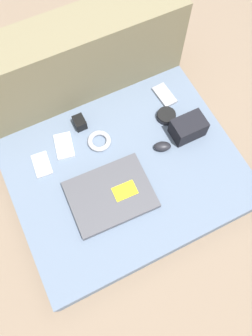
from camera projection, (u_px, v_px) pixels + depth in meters
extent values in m
plane|color=#7A6651|center=(126.00, 180.00, 1.43)|extent=(8.00, 8.00, 0.00)
cube|color=slate|center=(126.00, 175.00, 1.38)|extent=(0.91, 0.72, 0.12)
cube|color=#756B4C|center=(77.00, 69.00, 1.38)|extent=(0.91, 0.20, 0.46)
cube|color=#47474C|center=(110.00, 195.00, 1.27)|extent=(0.33, 0.25, 0.03)
cube|color=yellow|center=(125.00, 191.00, 1.26)|extent=(0.09, 0.06, 0.00)
ellipsoid|color=black|center=(162.00, 146.00, 1.34)|extent=(0.08, 0.07, 0.03)
cylinder|color=black|center=(166.00, 116.00, 1.41)|extent=(0.08, 0.08, 0.02)
cylinder|color=black|center=(167.00, 115.00, 1.39)|extent=(0.08, 0.08, 0.01)
cube|color=silver|center=(64.00, 146.00, 1.36)|extent=(0.09, 0.13, 0.01)
cube|color=#99999E|center=(165.00, 95.00, 1.45)|extent=(0.07, 0.12, 0.01)
cube|color=#B7B7BC|center=(42.00, 165.00, 1.32)|extent=(0.07, 0.11, 0.01)
cube|color=black|center=(188.00, 128.00, 1.35)|extent=(0.13, 0.09, 0.09)
cube|color=black|center=(80.00, 123.00, 1.38)|extent=(0.05, 0.06, 0.05)
torus|color=#B2B2B7|center=(99.00, 141.00, 1.36)|extent=(0.10, 0.10, 0.02)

